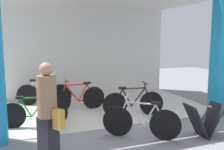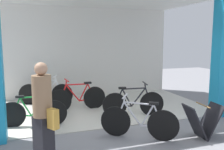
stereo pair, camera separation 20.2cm
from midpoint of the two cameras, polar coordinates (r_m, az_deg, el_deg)
The scene contains 9 objects.
ground_plane at distance 6.09m, azimuth 3.83°, elevation -11.96°, with size 20.67×20.67×0.00m, color gray.
shop_facade at distance 7.54m, azimuth -1.72°, elevation 8.79°, with size 6.54×4.00×4.03m.
bicycle_inside_0 at distance 6.79m, azimuth 5.84°, elevation -6.53°, with size 1.69×0.49×0.94m.
bicycle_inside_1 at distance 8.19m, azimuth -14.59°, elevation -4.16°, with size 1.68×0.62×0.96m.
bicycle_inside_2 at distance 7.34m, azimuth -7.21°, elevation -5.37°, with size 1.75×0.48×0.96m.
bicycle_inside_3 at distance 6.25m, azimuth -17.09°, elevation -8.37°, with size 1.60×0.44×0.89m.
bicycle_parked_0 at distance 5.33m, azimuth 7.45°, elevation -10.77°, with size 1.42×0.98×0.93m.
sandwich_board_sign at distance 5.71m, azimuth 21.30°, elevation -10.00°, with size 0.80×0.55×0.74m.
pedestrian_0 at distance 4.10m, azimuth -14.42°, elevation -9.09°, with size 0.45×0.53×1.75m.
Camera 2 is at (-2.12, -5.31, 2.09)m, focal length 39.09 mm.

